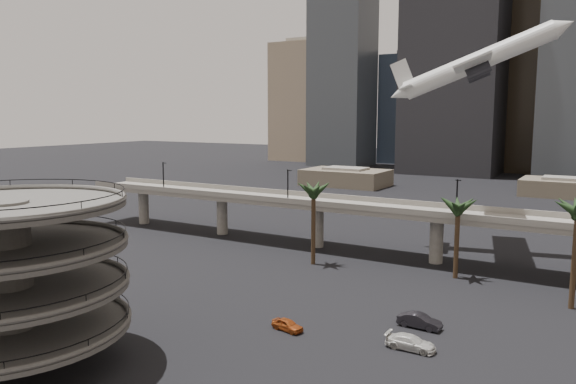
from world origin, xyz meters
The scene contains 10 objects.
ground centered at (0.00, 0.00, 0.00)m, with size 700.00×700.00×0.00m, color black.
parking_ramp centered at (-13.00, -4.00, 9.84)m, with size 22.20×22.20×17.35m.
overpass centered at (0.00, 55.00, 7.34)m, with size 130.00×9.30×14.70m.
palm_trees centered at (14.02, 44.65, 11.43)m, with size 42.40×10.40×14.00m.
low_buildings centered at (6.89, 142.30, 2.86)m, with size 135.00×27.50×6.80m.
skyline centered at (15.12, 217.08, 49.84)m, with size 269.00×86.00×136.11m.
airborne_jet centered at (13.37, 67.31, 33.13)m, with size 30.74×28.36×14.98m.
car_a centered at (5.03, 17.40, 0.67)m, with size 1.58×3.93×1.34m, color #9F4316.
car_b centered at (17.61, 25.84, 0.83)m, with size 1.75×5.01×1.65m, color black.
car_c centered at (18.69, 19.52, 0.76)m, with size 2.12×5.23×1.52m, color silver.
Camera 1 is at (36.22, -34.68, 24.23)m, focal length 35.00 mm.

